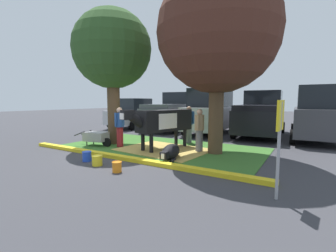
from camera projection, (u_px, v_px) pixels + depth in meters
The scene contains 21 objects.
ground_plane at pixel (128, 154), 8.18m from camera, with size 80.00×80.00×0.00m, color #38383D.
grass_island at pixel (161, 147), 9.34m from camera, with size 7.82×4.16×0.02m, color #386B28.
curb_yellow at pixel (123, 158), 7.44m from camera, with size 9.02×0.24×0.12m, color yellow.
hay_bedding at pixel (164, 150), 8.82m from camera, with size 3.20×2.40×0.04m, color tan.
shade_tree_left at pixel (112, 50), 9.78m from camera, with size 3.28×3.28×5.66m.
shade_tree_right at pixel (218, 32), 7.87m from camera, with size 4.14×4.14×6.25m.
cow_holstein at pixel (163, 121), 8.84m from camera, with size 1.29×3.07×1.56m.
calf_lying at pixel (171, 152), 7.46m from camera, with size 0.69×1.33×0.48m.
person_handler at pixel (120, 126), 9.35m from camera, with size 0.34×0.53×1.61m.
person_visitor_near at pixel (199, 129), 8.46m from camera, with size 0.34×0.52×1.58m.
person_visitor_far at pixel (189, 123), 10.30m from camera, with size 0.53×0.34×1.62m.
wheelbarrow at pixel (97, 137), 9.63m from camera, with size 1.62×0.82×0.63m.
parking_sign at pixel (280, 130), 4.32m from camera, with size 0.08×0.44×1.88m.
bucket_blue at pixel (87, 156), 7.25m from camera, with size 0.29×0.29×0.31m.
bucket_yellow at pixel (97, 160), 6.76m from camera, with size 0.31×0.31×0.30m.
bucket_orange at pixel (117, 167), 6.14m from camera, with size 0.27×0.27×0.28m.
sedan_silver at pixel (134, 113), 16.49m from camera, with size 2.19×4.48×2.02m.
pickup_truck_maroon at pixel (175, 112), 15.24m from camera, with size 2.42×5.49×2.42m.
suv_black at pixel (211, 111), 13.29m from camera, with size 2.30×4.69×2.52m.
pickup_truck_black at pixel (261, 115), 12.50m from camera, with size 2.42×5.49×2.42m.
suv_dark_grey at pixel (317, 114), 10.79m from camera, with size 2.30×4.69×2.52m.
Camera 1 is at (5.38, -6.12, 1.87)m, focal length 25.04 mm.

